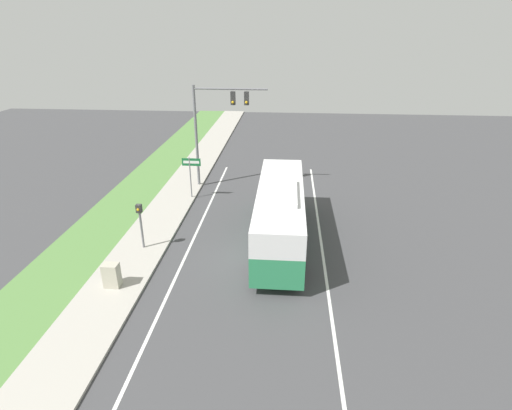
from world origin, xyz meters
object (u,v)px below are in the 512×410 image
(pedestrian_signal, at_px, (140,219))
(signal_gantry, at_px, (215,118))
(street_sign, at_px, (191,170))
(utility_cabinet, at_px, (112,275))
(bus, at_px, (280,211))

(pedestrian_signal, bearing_deg, signal_gantry, 76.12)
(street_sign, xyz_separation_m, utility_cabinet, (-1.25, -10.76, -1.42))
(signal_gantry, bearing_deg, pedestrian_signal, -103.88)
(pedestrian_signal, height_order, street_sign, street_sign)
(bus, relative_size, utility_cabinet, 8.96)
(bus, height_order, pedestrian_signal, bus)
(utility_cabinet, bearing_deg, street_sign, 83.39)
(pedestrian_signal, relative_size, street_sign, 0.88)
(bus, distance_m, pedestrian_signal, 7.42)
(street_sign, bearing_deg, signal_gantry, 61.82)
(signal_gantry, relative_size, street_sign, 2.49)
(pedestrian_signal, distance_m, street_sign, 7.26)
(bus, relative_size, street_sign, 3.47)
(bus, bearing_deg, pedestrian_signal, -168.92)
(bus, distance_m, signal_gantry, 10.15)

